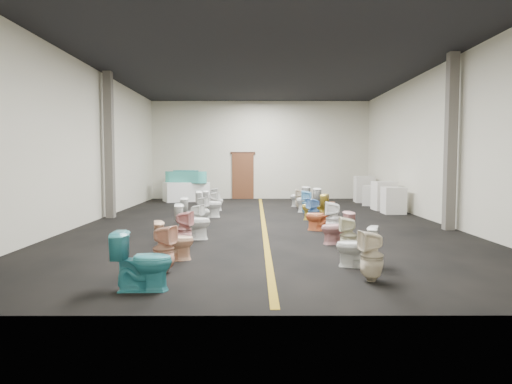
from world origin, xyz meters
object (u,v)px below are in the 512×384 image
toilet_left_7 (202,209)px  toilet_right_1 (357,247)px  bathtub (186,177)px  toilet_right_4 (334,219)px  toilet_left_11 (213,198)px  toilet_right_8 (307,203)px  toilet_left_3 (184,230)px  toilet_left_9 (214,203)px  toilet_left_2 (174,240)px  toilet_right_11 (299,197)px  display_table (186,192)px  toilet_right_9 (308,200)px  toilet_left_6 (196,212)px  toilet_right_0 (372,256)px  appliance_crate_c (373,196)px  toilet_left_0 (143,261)px  toilet_left_8 (209,204)px  toilet_left_4 (193,222)px  toilet_left_5 (197,218)px  toilet_right_5 (320,216)px  toilet_left_1 (164,249)px  appliance_crate_b (384,196)px  appliance_crate_a (393,200)px  toilet_right_2 (348,236)px  toilet_right_7 (315,207)px  toilet_right_6 (314,211)px  toilet_right_10 (300,199)px  appliance_crate_d (364,189)px  toilet_left_10 (214,201)px  toilet_right_3 (337,228)px

toilet_left_7 → toilet_right_1: toilet_left_7 is taller
bathtub → toilet_right_4: 10.43m
toilet_left_11 → toilet_right_8: bearing=-132.7°
bathtub → toilet_right_1: size_ratio=2.63×
toilet_left_3 → toilet_left_9: (0.09, 5.90, -0.01)m
toilet_left_2 → toilet_right_11: bearing=-31.1°
display_table → toilet_right_9: (4.83, -4.19, 0.00)m
toilet_left_6 → toilet_right_4: toilet_right_4 is taller
toilet_right_0 → appliance_crate_c: bearing=157.9°
toilet_left_0 → toilet_left_8: (0.09, 8.03, 0.01)m
toilet_right_0 → toilet_left_0: bearing=-89.8°
toilet_left_4 → toilet_left_5: bearing=-4.8°
toilet_right_5 → toilet_left_3: bearing=-31.0°
toilet_left_1 → toilet_left_7: (-0.08, 5.94, -0.01)m
appliance_crate_b → toilet_right_11: (-2.92, 1.29, -0.13)m
appliance_crate_a → toilet_left_7: bearing=-161.4°
toilet_right_9 → toilet_left_1: bearing=-28.8°
toilet_right_4 → toilet_left_9: bearing=-140.1°
toilet_right_11 → display_table: bearing=-137.8°
toilet_right_2 → toilet_right_11: toilet_right_11 is taller
appliance_crate_b → toilet_right_7: 4.00m
toilet_left_4 → toilet_right_6: size_ratio=1.09×
appliance_crate_c → toilet_left_8: 7.12m
bathtub → toilet_left_9: 5.04m
toilet_left_11 → toilet_left_7: bearing=176.1°
toilet_right_2 → toilet_right_10: same height
toilet_left_11 → toilet_right_11: 3.33m
appliance_crate_d → toilet_right_0: (-2.92, -12.69, -0.18)m
appliance_crate_c → toilet_right_5: (-3.00, -6.39, -0.03)m
toilet_left_9 → toilet_right_7: toilet_right_7 is taller
appliance_crate_c → toilet_left_4: 9.78m
toilet_left_3 → toilet_left_9: bearing=9.7°
toilet_right_6 → toilet_right_7: (0.15, 0.97, 0.02)m
toilet_left_3 → toilet_left_9: size_ratio=1.02×
display_table → toilet_left_6: (1.40, -7.62, -0.02)m
toilet_right_7 → toilet_right_11: bearing=-156.7°
toilet_left_0 → toilet_left_10: 9.96m
toilet_left_9 → toilet_right_1: size_ratio=1.06×
appliance_crate_d → toilet_right_9: appliance_crate_d is taller
bathtub → toilet_left_2: 11.85m
toilet_left_9 → toilet_left_10: bearing=23.7°
appliance_crate_d → toilet_left_5: size_ratio=1.58×
toilet_left_4 → toilet_right_3: toilet_left_4 is taller
toilet_right_6 → toilet_left_7: bearing=-122.4°
toilet_right_11 → toilet_left_4: bearing=-45.7°
toilet_left_0 → toilet_left_6: toilet_left_0 is taller
toilet_right_0 → toilet_right_9: size_ratio=0.91×
toilet_right_6 → toilet_right_9: 3.09m
display_table → toilet_left_11: 3.05m
toilet_left_1 → toilet_left_4: 3.05m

